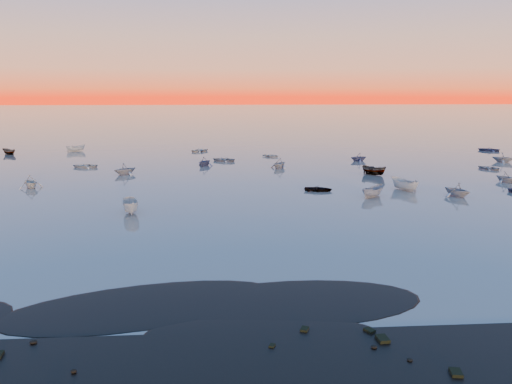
{
  "coord_description": "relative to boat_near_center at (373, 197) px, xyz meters",
  "views": [
    {
      "loc": [
        -4.17,
        -27.93,
        12.95
      ],
      "look_at": [
        -0.37,
        28.0,
        1.36
      ],
      "focal_mm": 35.0,
      "sensor_mm": 36.0,
      "label": 1
    }
  ],
  "objects": [
    {
      "name": "ground",
      "position": [
        -14.15,
        69.38,
        0.0
      ],
      "size": [
        600.0,
        600.0,
        0.0
      ],
      "primitive_type": "plane",
      "color": "slate",
      "rests_on": "ground"
    },
    {
      "name": "moored_fleet",
      "position": [
        -14.15,
        22.38,
        0.0
      ],
      "size": [
        124.0,
        58.0,
        1.2
      ],
      "primitive_type": null,
      "color": "beige",
      "rests_on": "ground"
    },
    {
      "name": "mud_lobes",
      "position": [
        -14.15,
        -31.62,
        0.01
      ],
      "size": [
        140.0,
        6.0,
        0.07
      ],
      "primitive_type": null,
      "color": "black",
      "rests_on": "ground"
    },
    {
      "name": "boat_near_right",
      "position": [
        10.45,
        -0.32,
        0.0
      ],
      "size": [
        4.15,
        3.25,
        1.33
      ],
      "primitive_type": "imported",
      "rotation": [
        0.0,
        0.0,
        3.62
      ],
      "color": "gray",
      "rests_on": "ground"
    },
    {
      "name": "boat_near_center",
      "position": [
        0.0,
        0.0,
        0.0
      ],
      "size": [
        3.73,
        4.08,
        1.35
      ],
      "primitive_type": "imported",
      "rotation": [
        0.0,
        0.0,
        2.25
      ],
      "color": "gray",
      "rests_on": "ground"
    }
  ]
}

